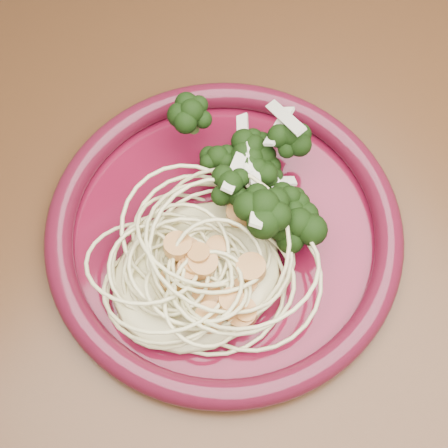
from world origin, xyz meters
name	(u,v)px	position (x,y,z in m)	size (l,w,h in m)	color
dining_table	(249,261)	(0.00, 0.00, 0.65)	(1.20, 0.80, 0.75)	#472814
dinner_plate	(224,229)	(-0.03, 0.00, 0.76)	(0.39, 0.39, 0.02)	#50091B
spaghetti_pile	(196,269)	(-0.07, -0.02, 0.77)	(0.14, 0.12, 0.03)	beige
scallop_cluster	(194,251)	(-0.07, -0.02, 0.81)	(0.11, 0.11, 0.04)	#C58744
broccoli_pile	(256,165)	(0.02, 0.02, 0.78)	(0.09, 0.14, 0.05)	black
onion_garnish	(258,144)	(0.02, 0.02, 0.81)	(0.06, 0.09, 0.05)	beige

